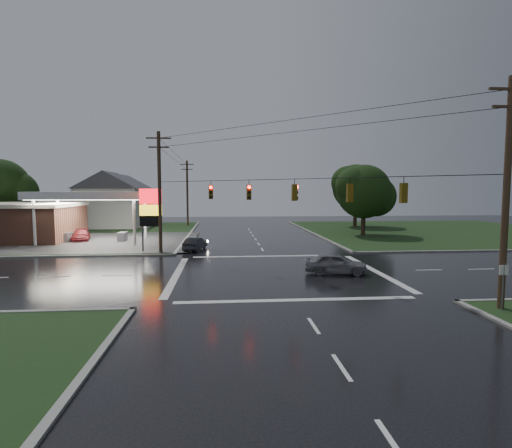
{
  "coord_description": "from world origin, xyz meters",
  "views": [
    {
      "loc": [
        -3.82,
        -27.27,
        5.75
      ],
      "look_at": [
        -1.12,
        5.08,
        3.0
      ],
      "focal_mm": 28.0,
      "sensor_mm": 36.0,
      "label": 1
    }
  ],
  "objects": [
    {
      "name": "ground",
      "position": [
        0.0,
        0.0,
        0.0
      ],
      "size": [
        120.0,
        120.0,
        0.0
      ],
      "primitive_type": "plane",
      "color": "black",
      "rests_on": "ground"
    },
    {
      "name": "utility_pole_nw",
      "position": [
        -9.5,
        9.5,
        5.72
      ],
      "size": [
        2.2,
        0.32,
        11.0
      ],
      "color": "#382619",
      "rests_on": "ground"
    },
    {
      "name": "tree_nw_behind",
      "position": [
        -33.84,
        29.99,
        6.18
      ],
      "size": [
        8.93,
        7.6,
        10.0
      ],
      "color": "black",
      "rests_on": "ground"
    },
    {
      "name": "tree_ne_far",
      "position": [
        17.15,
        33.99,
        6.18
      ],
      "size": [
        8.46,
        7.2,
        9.8
      ],
      "color": "black",
      "rests_on": "ground"
    },
    {
      "name": "house_far",
      "position": [
        -21.95,
        48.0,
        4.41
      ],
      "size": [
        11.05,
        8.48,
        8.6
      ],
      "color": "silver",
      "rests_on": "ground"
    },
    {
      "name": "utility_pole_n",
      "position": [
        -9.5,
        38.0,
        5.47
      ],
      "size": [
        2.2,
        0.32,
        10.5
      ],
      "color": "#382619",
      "rests_on": "ground"
    },
    {
      "name": "car_north",
      "position": [
        -6.49,
        11.14,
        0.62
      ],
      "size": [
        2.22,
        3.95,
        1.23
      ],
      "primitive_type": "imported",
      "rotation": [
        0.0,
        0.0,
        2.88
      ],
      "color": "black",
      "rests_on": "ground"
    },
    {
      "name": "gas_station",
      "position": [
        -25.68,
        19.7,
        2.55
      ],
      "size": [
        26.2,
        18.0,
        5.6
      ],
      "color": "#2D2D2D",
      "rests_on": "ground"
    },
    {
      "name": "car_pump",
      "position": [
        -19.89,
        19.22,
        0.65
      ],
      "size": [
        2.85,
        4.77,
        1.29
      ],
      "primitive_type": "imported",
      "rotation": [
        0.0,
        0.0,
        0.25
      ],
      "color": "maroon",
      "rests_on": "ground"
    },
    {
      "name": "car_crossing",
      "position": [
        3.92,
        -0.67,
        0.72
      ],
      "size": [
        4.48,
        2.55,
        1.44
      ],
      "primitive_type": "imported",
      "rotation": [
        0.0,
        0.0,
        1.36
      ],
      "color": "slate",
      "rests_on": "ground"
    },
    {
      "name": "grass_nw",
      "position": [
        -26.0,
        26.0,
        0.04
      ],
      "size": [
        36.0,
        36.0,
        0.08
      ],
      "primitive_type": "cube",
      "color": "#1B3316",
      "rests_on": "ground"
    },
    {
      "name": "grass_ne",
      "position": [
        26.0,
        26.0,
        0.04
      ],
      "size": [
        36.0,
        36.0,
        0.08
      ],
      "primitive_type": "cube",
      "color": "#1B3316",
      "rests_on": "ground"
    },
    {
      "name": "house_near",
      "position": [
        -20.95,
        36.0,
        4.41
      ],
      "size": [
        11.05,
        8.48,
        8.6
      ],
      "color": "silver",
      "rests_on": "ground"
    },
    {
      "name": "traffic_signals",
      "position": [
        0.02,
        -0.02,
        6.48
      ],
      "size": [
        26.87,
        26.87,
        1.47
      ],
      "color": "black",
      "rests_on": "ground"
    },
    {
      "name": "utility_pole_se",
      "position": [
        9.5,
        -9.5,
        5.72
      ],
      "size": [
        2.2,
        0.32,
        11.0
      ],
      "color": "#382619",
      "rests_on": "ground"
    },
    {
      "name": "pylon_sign",
      "position": [
        -10.5,
        10.5,
        4.01
      ],
      "size": [
        2.0,
        0.35,
        6.0
      ],
      "color": "#59595E",
      "rests_on": "ground"
    },
    {
      "name": "tree_ne_near",
      "position": [
        14.14,
        21.99,
        5.56
      ],
      "size": [
        7.99,
        6.8,
        8.98
      ],
      "color": "black",
      "rests_on": "ground"
    }
  ]
}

